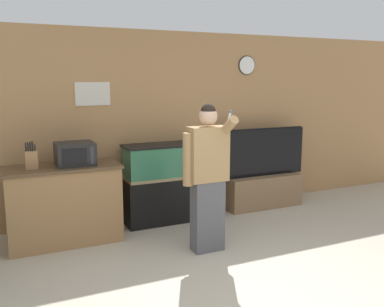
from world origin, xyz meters
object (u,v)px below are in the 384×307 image
Objects in this scene: microwave at (75,154)px; counter_island at (64,204)px; aquarium_on_stand at (164,183)px; tv_on_stand at (262,183)px; person_standing at (207,176)px; knife_block at (31,159)px.

counter_island is at bearing -175.86° from microwave.
aquarium_on_stand is 1.62m from tv_on_stand.
person_standing reaches higher than aquarium_on_stand.
knife_block is (-0.49, -0.04, -0.02)m from microwave.
aquarium_on_stand is (1.70, 0.25, -0.51)m from knife_block.
tv_on_stand is 0.87× the size of person_standing.
tv_on_stand reaches higher than aquarium_on_stand.
microwave is at bearing 4.92° from knife_block.
person_standing reaches higher than tv_on_stand.
aquarium_on_stand is 1.20m from person_standing.
person_standing is (1.43, -0.94, 0.40)m from counter_island.
microwave is 0.30× the size of tv_on_stand.
tv_on_stand is (2.97, 0.23, -0.11)m from counter_island.
counter_island is at bearing 146.80° from person_standing.
tv_on_stand is (2.81, 0.22, -0.70)m from microwave.
microwave is 0.40× the size of aquarium_on_stand.
knife_block reaches higher than tv_on_stand.
counter_island is 0.67m from knife_block.
knife_block is 0.21× the size of tv_on_stand.
aquarium_on_stand reaches higher than counter_island.
aquarium_on_stand is at bearing -179.64° from tv_on_stand.
counter_island is 4.28× the size of knife_block.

